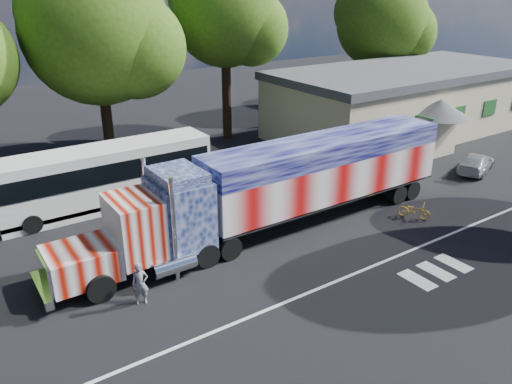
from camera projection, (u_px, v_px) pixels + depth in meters
ground at (293, 251)px, 22.85m from camera, size 100.00×100.00×0.00m
lane_markings at (380, 277)px, 20.85m from camera, size 30.00×2.67×0.01m
semi_truck at (284, 184)px, 24.20m from camera, size 21.20×3.35×4.52m
coach_bus at (107, 176)px, 26.97m from camera, size 11.42×2.66×3.32m
hall_building at (405, 100)px, 40.42m from camera, size 22.40×12.80×5.20m
parked_car at (476, 163)px, 32.34m from camera, size 4.41×2.99×1.19m
woman at (140, 284)px, 18.83m from camera, size 0.72×0.59×1.70m
bicycle at (414, 210)px, 25.93m from camera, size 1.32×1.70×0.86m
tree_far_ne at (384, 23)px, 47.58m from camera, size 9.12×8.68×12.27m
tree_n_mid at (99, 31)px, 30.99m from camera, size 9.69×9.23×13.26m
tree_ne_a at (227, 14)px, 36.26m from camera, size 8.18×7.79×13.27m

